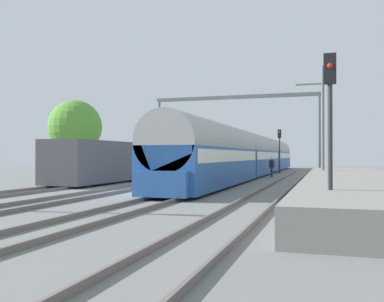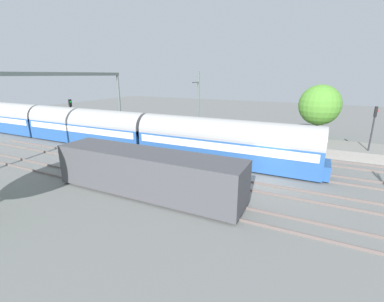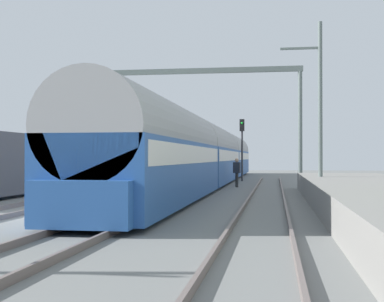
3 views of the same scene
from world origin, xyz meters
name	(u,v)px [view 3 (image 3 of 3)]	position (x,y,z in m)	size (l,w,h in m)	color
ground	(62,216)	(0.00, 0.00, 0.00)	(120.00, 120.00, 0.00)	slate
track_west	(1,212)	(-2.01, 0.00, 0.08)	(1.52, 60.00, 0.16)	#695C58
track_east	(127,214)	(2.01, 0.00, 0.08)	(1.52, 60.00, 0.16)	#695C58
track_far_east	(263,217)	(6.04, 0.00, 0.08)	(1.52, 60.00, 0.16)	#695C58
passenger_train	(209,155)	(2.01, 20.60, 1.97)	(2.93, 49.20, 3.82)	#28569E
person_crossing	(237,170)	(4.13, 16.76, 1.03)	(0.45, 0.34, 1.73)	#292929
railway_signal_far	(242,141)	(3.93, 25.24, 3.01)	(0.36, 0.30, 4.65)	#2D2D33
catenary_gantry	(181,97)	(0.00, 20.92, 5.90)	(16.47, 0.28, 7.86)	slate
catenary_pole_east_mid	(319,106)	(8.39, 9.67, 4.15)	(1.90, 0.20, 8.00)	slate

